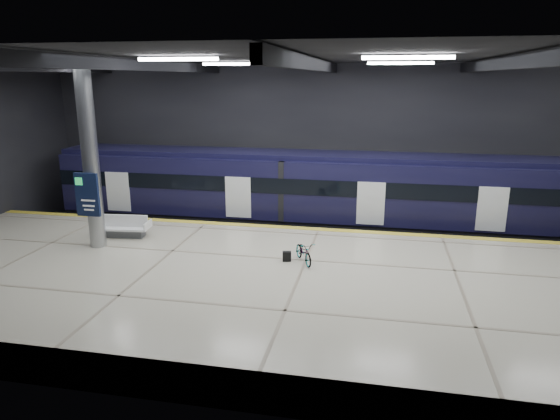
# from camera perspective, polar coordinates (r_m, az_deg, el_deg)

# --- Properties ---
(ground) EXTENTS (30.00, 30.00, 0.00)m
(ground) POSITION_cam_1_polar(r_m,az_deg,el_deg) (19.00, 3.38, -7.79)
(ground) COLOR black
(ground) RESTS_ON ground
(room_shell) EXTENTS (30.10, 16.10, 8.05)m
(room_shell) POSITION_cam_1_polar(r_m,az_deg,el_deg) (17.60, 3.66, 9.65)
(room_shell) COLOR black
(room_shell) RESTS_ON ground
(platform) EXTENTS (30.00, 11.00, 1.10)m
(platform) POSITION_cam_1_polar(r_m,az_deg,el_deg) (16.51, 2.20, -9.33)
(platform) COLOR beige
(platform) RESTS_ON ground
(safety_strip) EXTENTS (30.00, 0.40, 0.01)m
(safety_strip) POSITION_cam_1_polar(r_m,az_deg,el_deg) (21.19, 4.45, -2.20)
(safety_strip) COLOR yellow
(safety_strip) RESTS_ON platform
(rails) EXTENTS (30.00, 1.52, 0.16)m
(rails) POSITION_cam_1_polar(r_m,az_deg,el_deg) (24.11, 5.19, -2.64)
(rails) COLOR gray
(rails) RESTS_ON ground
(train) EXTENTS (29.40, 2.84, 3.79)m
(train) POSITION_cam_1_polar(r_m,az_deg,el_deg) (23.51, 7.47, 1.85)
(train) COLOR black
(train) RESTS_ON ground
(bench) EXTENTS (2.15, 1.06, 0.92)m
(bench) POSITION_cam_1_polar(r_m,az_deg,el_deg) (21.04, -17.42, -2.08)
(bench) COLOR #595B60
(bench) RESTS_ON platform
(bicycle) EXTENTS (1.14, 1.53, 0.77)m
(bicycle) POSITION_cam_1_polar(r_m,az_deg,el_deg) (17.34, 2.74, -4.79)
(bicycle) COLOR #99999E
(bicycle) RESTS_ON platform
(pannier_bag) EXTENTS (0.33, 0.23, 0.35)m
(pannier_bag) POSITION_cam_1_polar(r_m,az_deg,el_deg) (17.50, 0.78, -5.31)
(pannier_bag) COLOR black
(pannier_bag) RESTS_ON platform
(info_column) EXTENTS (0.90, 0.78, 6.90)m
(info_column) POSITION_cam_1_polar(r_m,az_deg,el_deg) (19.54, -20.90, 5.51)
(info_column) COLOR #9EA0A5
(info_column) RESTS_ON platform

